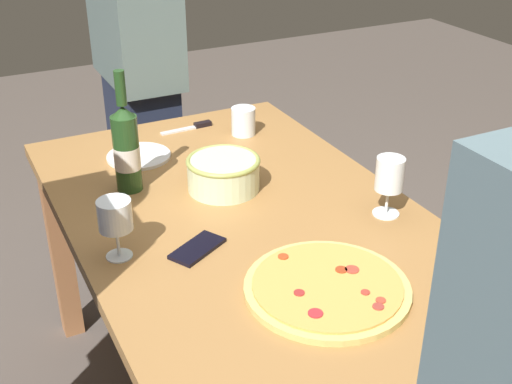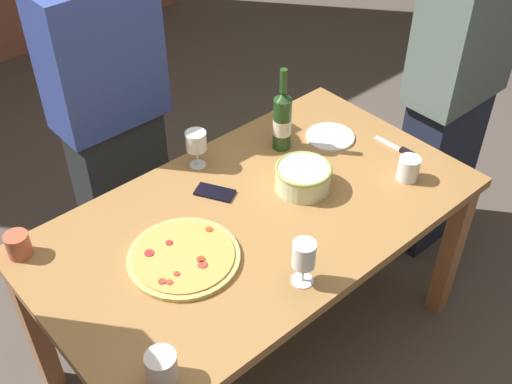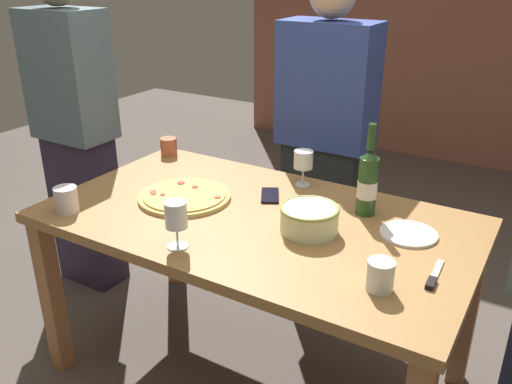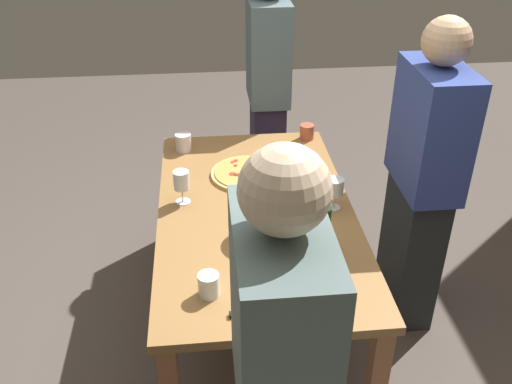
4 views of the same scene
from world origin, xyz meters
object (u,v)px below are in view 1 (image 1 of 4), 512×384
Objects in this scene: pizza at (327,287)px; cell_phone at (197,248)px; dining_table at (256,255)px; serving_bowl at (223,172)px; wine_glass_by_bottle at (115,218)px; cup_ceramic at (243,121)px; side_plate at (139,156)px; wine_bottle at (126,148)px; person_guest_left at (139,75)px; pizza_knife at (193,127)px; wine_glass_near_pizza at (389,177)px.

pizza reaches higher than cell_phone.
serving_bowl is (0.22, -0.01, 0.15)m from dining_table.
cup_ceramic is (0.54, -0.59, -0.06)m from wine_glass_by_bottle.
pizza reaches higher than side_plate.
person_guest_left is (0.77, -0.28, -0.05)m from wine_bottle.
person_guest_left is at bearing -19.93° from wine_bottle.
wine_glass_by_bottle reaches higher than pizza_knife.
wine_bottle reaches higher than pizza_knife.
wine_bottle is at bearing -17.55° from person_guest_left.
wine_glass_by_bottle reaches higher than cell_phone.
dining_table is at bearing 72.89° from wine_glass_near_pizza.
wine_bottle is 3.76× the size of cup_ceramic.
serving_bowl is 1.38× the size of wine_glass_by_bottle.
wine_glass_near_pizza reaches higher than wine_glass_by_bottle.
wine_glass_near_pizza is at bearing -134.98° from serving_bowl.
serving_bowl reaches higher than cell_phone.
cup_ceramic is (0.22, -0.46, -0.08)m from wine_bottle.
cell_phone is (0.28, 0.19, -0.01)m from pizza.
pizza is at bearing -169.75° from side_plate.
wine_glass_by_bottle is at bearing 145.46° from pizza_knife.
wine_bottle is 2.30× the size of wine_glass_by_bottle.
side_plate is (0.52, -0.22, -0.10)m from wine_glass_by_bottle.
wine_glass_by_bottle is at bearing 87.45° from dining_table.
dining_table is 0.62m from cup_ceramic.
cell_phone is at bearing -8.79° from person_guest_left.
wine_glass_by_bottle is at bearing 119.39° from serving_bowl.
wine_bottle reaches higher than pizza.
wine_bottle reaches higher than side_plate.
wine_glass_near_pizza is at bearing -107.11° from dining_table.
serving_bowl is at bearing 168.91° from pizza_knife.
pizza is at bearing -132.68° from wine_glass_by_bottle.
wine_bottle is at bearing 135.74° from pizza_knife.
person_guest_left is at bearing 18.76° from cup_ceramic.
wine_glass_near_pizza is 1.25m from person_guest_left.
cup_ceramic is 0.19m from pizza_knife.
wine_glass_by_bottle is 0.21m from cell_phone.
pizza_knife is at bearing 16.83° from wine_glass_near_pizza.
wine_bottle is (0.67, 0.24, 0.12)m from pizza.
pizza_knife is (0.68, -0.10, 0.10)m from dining_table.
wine_bottle is at bearing 34.01° from dining_table.
wine_glass_by_bottle reaches higher than side_plate.
cell_phone is at bearing 103.17° from dining_table.
pizza_knife is at bearing -8.25° from dining_table.
wine_glass_near_pizza is (0.22, -0.32, 0.10)m from pizza.
dining_table is 0.34m from pizza.
pizza_knife is (0.72, -0.28, 0.00)m from cell_phone.
wine_glass_near_pizza is 1.76× the size of cup_ceramic.
person_guest_left is at bearing -1.35° from pizza.
serving_bowl is at bearing -153.92° from side_plate.
side_plate and cell_phone have the same top height.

